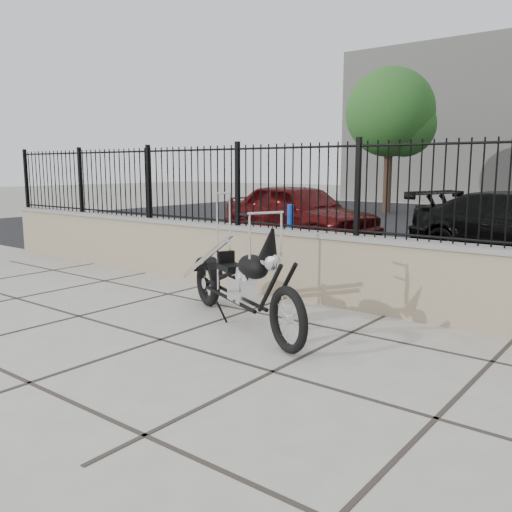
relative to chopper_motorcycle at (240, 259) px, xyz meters
name	(u,v)px	position (x,y,z in m)	size (l,w,h in m)	color
ground_plane	(160,340)	(-0.32, -0.96, -0.78)	(90.00, 90.00, 0.00)	#99968E
parking_lot	(488,231)	(-0.32, 11.54, -0.78)	(30.00, 30.00, 0.00)	black
retaining_wall	(292,264)	(-0.32, 1.54, -0.30)	(14.00, 0.36, 0.96)	gray
iron_fence	(293,187)	(-0.32, 1.54, 0.78)	(14.00, 0.08, 1.20)	black
chopper_motorcycle	(240,259)	(0.00, 0.00, 0.00)	(2.61, 0.46, 1.57)	black
car_red	(299,213)	(-3.39, 6.32, -0.05)	(1.73, 4.29, 1.46)	#4A0A0B
bollard_a	(290,232)	(-2.20, 4.23, -0.24)	(0.13, 0.13, 1.09)	#0B26B1
tree_left	(390,108)	(-5.42, 15.80, 3.33)	(3.48, 3.48, 5.87)	#382619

